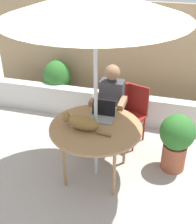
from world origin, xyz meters
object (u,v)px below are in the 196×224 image
Objects in this scene: patio_table at (96,130)px; patio_umbrella at (95,3)px; chair_occupied at (113,107)px; person_seated at (111,102)px; potted_plant_by_chair at (176,139)px; chair_empty at (133,110)px; laptop at (103,113)px; potted_plant_near_fence at (58,80)px; cat at (81,122)px.

patio_table is 1.50m from patio_umbrella.
chair_occupied is 0.72× the size of person_seated.
patio_umbrella is 1.90m from chair_occupied.
chair_occupied is 1.09× the size of potted_plant_by_chair.
chair_empty reaches higher than potted_plant_by_chair.
potted_plant_near_fence is (-1.25, 1.47, -0.32)m from laptop.
patio_table is at bearing -108.23° from chair_empty.
chair_occupied is at bearing 81.21° from cat.
cat is 1.28m from potted_plant_by_chair.
person_seated is 1.07m from potted_plant_by_chair.
chair_empty is 0.79m from laptop.
person_seated is at bearing -90.00° from chair_occupied.
patio_umbrella is at bearing -54.27° from potted_plant_near_fence.
potted_plant_by_chair is (0.98, -0.36, -0.22)m from person_seated.
patio_table is 1.27× the size of chair_occupied.
cat is (-0.46, -1.01, 0.30)m from chair_empty.
cat is at bearing -151.80° from patio_table.
patio_table is 0.98m from chair_empty.
potted_plant_near_fence is (-1.23, 0.94, -0.21)m from person_seated.
laptop is at bearing 83.42° from patio_table.
potted_plant_near_fence is at bearing 152.86° from chair_empty.
patio_umbrella is at bearing -90.00° from person_seated.
patio_umbrella reaches higher than cat.
patio_umbrella is 1.92m from chair_empty.
cat is 0.78× the size of potted_plant_by_chair.
potted_plant_near_fence is (-1.23, 0.78, -0.04)m from chair_occupied.
patio_umbrella reaches higher than potted_plant_near_fence.
cat is at bearing -151.80° from patio_umbrella.
chair_occupied reaches higher than patio_table.
person_seated is at bearing -37.37° from potted_plant_near_fence.
laptop is 0.37× the size of potted_plant_by_chair.
potted_plant_near_fence is at bearing 149.41° from potted_plant_by_chair.
patio_umbrella is (0.00, 0.00, 1.50)m from patio_table.
person_seated is (0.00, 0.77, 0.01)m from patio_table.
patio_umbrella is 2.61× the size of chair_empty.
potted_plant_by_chair is (0.95, 0.17, -0.34)m from laptop.
cat is at bearing -59.10° from potted_plant_near_fence.
chair_empty reaches higher than potted_plant_near_fence.
potted_plant_near_fence is at bearing 130.39° from laptop.
patio_table is 1.38× the size of potted_plant_by_chair.
cat is at bearing -120.09° from laptop.
chair_occupied is 2.95× the size of laptop.
person_seated is at bearing 90.00° from patio_umbrella.
chair_occupied is 1.07m from cat.
cat reaches higher than patio_table.
patio_table is 0.49× the size of patio_umbrella.
patio_umbrella is at bearing -108.23° from chair_empty.
cat is (-0.16, -0.08, -1.36)m from patio_umbrella.
patio_umbrella is at bearing -157.51° from potted_plant_by_chair.
potted_plant_by_chair is (0.98, 0.40, -1.71)m from patio_umbrella.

